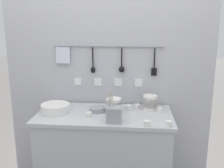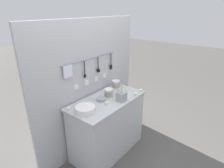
# 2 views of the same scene
# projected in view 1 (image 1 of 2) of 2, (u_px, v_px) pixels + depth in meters

# --- Properties ---
(counter) EXTENTS (1.16, 0.57, 0.88)m
(counter) POSITION_uv_depth(u_px,v_px,m) (105.00, 160.00, 2.36)
(counter) COLOR #B7BABC
(counter) RESTS_ON ground
(back_wall) EXTENTS (1.96, 0.09, 1.96)m
(back_wall) POSITION_uv_depth(u_px,v_px,m) (108.00, 92.00, 2.54)
(back_wall) COLOR #B2B2B7
(back_wall) RESTS_ON ground
(bowl_stack_nested_right) EXTENTS (0.13, 0.13, 0.13)m
(bowl_stack_nested_right) POSITION_uv_depth(u_px,v_px,m) (114.00, 105.00, 2.27)
(bowl_stack_nested_right) COLOR silver
(bowl_stack_nested_right) RESTS_ON counter
(bowl_stack_tall_left) EXTENTS (0.13, 0.13, 0.13)m
(bowl_stack_tall_left) POSITION_uv_depth(u_px,v_px,m) (150.00, 102.00, 2.35)
(bowl_stack_tall_left) COLOR silver
(bowl_stack_tall_left) RESTS_ON counter
(plate_stack) EXTENTS (0.25, 0.25, 0.08)m
(plate_stack) POSITION_uv_depth(u_px,v_px,m) (55.00, 108.00, 2.27)
(plate_stack) COLOR silver
(plate_stack) RESTS_ON counter
(steel_mixing_bowl) EXTENTS (0.14, 0.14, 0.04)m
(steel_mixing_bowl) POSITION_uv_depth(u_px,v_px,m) (97.00, 109.00, 2.30)
(steel_mixing_bowl) COLOR #93969E
(steel_mixing_bowl) RESTS_ON counter
(cutlery_caddy) EXTENTS (0.12, 0.12, 0.24)m
(cutlery_caddy) POSITION_uv_depth(u_px,v_px,m) (114.00, 114.00, 2.06)
(cutlery_caddy) COLOR #93969E
(cutlery_caddy) RESTS_ON counter
(cup_by_caddy) EXTENTS (0.05, 0.05, 0.04)m
(cup_by_caddy) POSITION_uv_depth(u_px,v_px,m) (128.00, 107.00, 2.35)
(cup_by_caddy) COLOR silver
(cup_by_caddy) RESTS_ON counter
(cup_centre) EXTENTS (0.05, 0.05, 0.04)m
(cup_centre) POSITION_uv_depth(u_px,v_px,m) (160.00, 110.00, 2.27)
(cup_centre) COLOR silver
(cup_centre) RESTS_ON counter
(cup_back_left) EXTENTS (0.05, 0.05, 0.04)m
(cup_back_left) POSITION_uv_depth(u_px,v_px,m) (137.00, 106.00, 2.37)
(cup_back_left) COLOR silver
(cup_back_left) RESTS_ON counter
(cup_edge_near) EXTENTS (0.05, 0.05, 0.04)m
(cup_edge_near) POSITION_uv_depth(u_px,v_px,m) (51.00, 103.00, 2.47)
(cup_edge_near) COLOR silver
(cup_edge_near) RESTS_ON counter
(cup_front_right) EXTENTS (0.05, 0.05, 0.04)m
(cup_front_right) POSITION_uv_depth(u_px,v_px,m) (169.00, 124.00, 1.97)
(cup_front_right) COLOR silver
(cup_front_right) RESTS_ON counter
(cup_beside_plates) EXTENTS (0.05, 0.05, 0.04)m
(cup_beside_plates) POSITION_uv_depth(u_px,v_px,m) (147.00, 123.00, 1.98)
(cup_beside_plates) COLOR silver
(cup_beside_plates) RESTS_ON counter
(cup_front_left) EXTENTS (0.05, 0.05, 0.04)m
(cup_front_left) POSITION_uv_depth(u_px,v_px,m) (89.00, 115.00, 2.17)
(cup_front_left) COLOR silver
(cup_front_left) RESTS_ON counter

